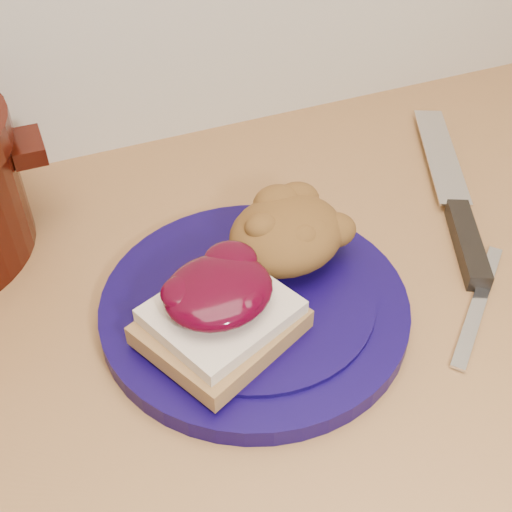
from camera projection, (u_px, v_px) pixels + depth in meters
name	position (u px, v px, depth m)	size (l,w,h in m)	color
plate	(254.00, 306.00, 0.58)	(0.28, 0.28, 0.02)	#0C0439
sandwich	(220.00, 310.00, 0.52)	(0.15, 0.14, 0.06)	olive
stuffing_mound	(287.00, 234.00, 0.59)	(0.11, 0.10, 0.06)	brown
chef_knife	(459.00, 216.00, 0.68)	(0.17, 0.30, 0.02)	black
butter_knife	(478.00, 303.00, 0.59)	(0.17, 0.01, 0.00)	silver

